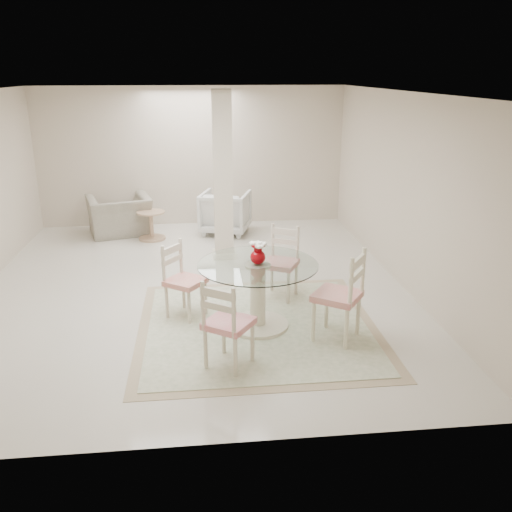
{
  "coord_description": "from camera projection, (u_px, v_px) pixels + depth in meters",
  "views": [
    {
      "loc": [
        0.1,
        -7.29,
        2.97
      ],
      "look_at": [
        0.77,
        -1.17,
        0.85
      ],
      "focal_mm": 38.0,
      "sensor_mm": 36.0,
      "label": 1
    }
  ],
  "objects": [
    {
      "name": "ground",
      "position": [
        195.0,
        287.0,
        7.81
      ],
      "size": [
        7.0,
        7.0,
        0.0
      ],
      "primitive_type": "plane",
      "color": "silver",
      "rests_on": "ground"
    },
    {
      "name": "dining_chair_west",
      "position": [
        181.0,
        275.0,
        6.74
      ],
      "size": [
        0.59,
        0.59,
        1.06
      ],
      "rotation": [
        0.0,
        0.0,
        0.94
      ],
      "color": "beige",
      "rests_on": "ground"
    },
    {
      "name": "armchair_white",
      "position": [
        225.0,
        212.0,
        10.33
      ],
      "size": [
        1.08,
        1.1,
        0.81
      ],
      "primitive_type": "imported",
      "rotation": [
        0.0,
        0.0,
        2.85
      ],
      "color": "white",
      "rests_on": "ground"
    },
    {
      "name": "side_table",
      "position": [
        152.0,
        226.0,
        9.97
      ],
      "size": [
        0.51,
        0.51,
        0.53
      ],
      "color": "tan",
      "rests_on": "ground"
    },
    {
      "name": "dining_chair_east",
      "position": [
        344.0,
        290.0,
        6.08
      ],
      "size": [
        0.67,
        0.67,
        1.21
      ],
      "rotation": [
        0.0,
        0.0,
        -2.19
      ],
      "color": "#F6F0CA",
      "rests_on": "ground"
    },
    {
      "name": "dining_chair_south",
      "position": [
        225.0,
        318.0,
        5.51
      ],
      "size": [
        0.61,
        0.61,
        1.09
      ],
      "rotation": [
        0.0,
        0.0,
        2.54
      ],
      "color": "beige",
      "rests_on": "ground"
    },
    {
      "name": "area_rug",
      "position": [
        258.0,
        326.0,
        6.6
      ],
      "size": [
        2.89,
        2.89,
        0.02
      ],
      "color": "tan",
      "rests_on": "ground"
    },
    {
      "name": "dining_chair_north",
      "position": [
        282.0,
        257.0,
        7.33
      ],
      "size": [
        0.59,
        0.59,
        1.09
      ],
      "rotation": [
        0.0,
        0.0,
        -0.48
      ],
      "color": "beige",
      "rests_on": "ground"
    },
    {
      "name": "room_shell",
      "position": [
        189.0,
        159.0,
        7.21
      ],
      "size": [
        6.02,
        7.02,
        2.71
      ],
      "color": "beige",
      "rests_on": "ground"
    },
    {
      "name": "recliner_taupe",
      "position": [
        120.0,
        215.0,
        10.25
      ],
      "size": [
        1.35,
        1.25,
        0.73
      ],
      "primitive_type": "imported",
      "rotation": [
        0.0,
        0.0,
        3.42
      ],
      "color": "#A29B86",
      "rests_on": "ground"
    },
    {
      "name": "dining_table",
      "position": [
        258.0,
        296.0,
        6.47
      ],
      "size": [
        1.42,
        1.42,
        0.82
      ],
      "rotation": [
        0.0,
        0.0,
        -0.43
      ],
      "color": "beige",
      "rests_on": "ground"
    },
    {
      "name": "red_vase",
      "position": [
        258.0,
        253.0,
        6.3
      ],
      "size": [
        0.21,
        0.2,
        0.28
      ],
      "color": "#9C040C",
      "rests_on": "dining_table"
    },
    {
      "name": "column",
      "position": [
        223.0,
        177.0,
        8.65
      ],
      "size": [
        0.3,
        0.3,
        2.7
      ],
      "primitive_type": "cube",
      "color": "beige",
      "rests_on": "ground"
    }
  ]
}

